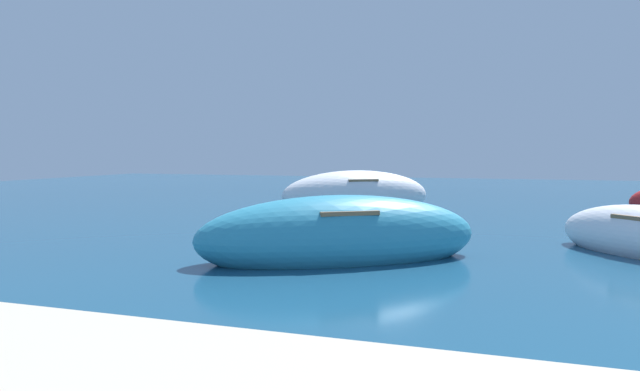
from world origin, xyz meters
TOP-DOWN VIEW (x-y plane):
  - moored_boat_3 at (-8.48, 4.06)m, footprint 5.72×4.63m
  - moored_boat_4 at (-10.80, 13.75)m, footprint 5.73×4.89m

SIDE VIEW (x-z plane):
  - moored_boat_3 at x=-8.48m, z-range -0.37..1.28m
  - moored_boat_4 at x=-10.80m, z-range -0.41..1.44m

